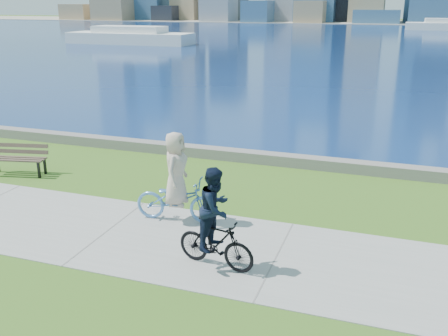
# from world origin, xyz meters

# --- Properties ---
(ground) EXTENTS (320.00, 320.00, 0.00)m
(ground) POSITION_xyz_m (0.00, 0.00, 0.00)
(ground) COLOR #335B18
(ground) RESTS_ON ground
(concrete_path) EXTENTS (80.00, 3.50, 0.02)m
(concrete_path) POSITION_xyz_m (0.00, 0.00, 0.01)
(concrete_path) COLOR gray
(concrete_path) RESTS_ON ground
(seawall) EXTENTS (90.00, 0.50, 0.35)m
(seawall) POSITION_xyz_m (0.00, 6.20, 0.17)
(seawall) COLOR slate
(seawall) RESTS_ON ground
(bay_water) EXTENTS (320.00, 131.00, 0.01)m
(bay_water) POSITION_xyz_m (0.00, 72.00, 0.00)
(bay_water) COLOR navy
(bay_water) RESTS_ON ground
(far_shore) EXTENTS (320.00, 30.00, 0.12)m
(far_shore) POSITION_xyz_m (0.00, 130.00, 0.06)
(far_shore) COLOR gray
(far_shore) RESTS_ON ground
(ferry_near) EXTENTS (16.01, 4.58, 2.17)m
(ferry_near) POSITION_xyz_m (-26.27, 48.23, 0.90)
(ferry_near) COLOR white
(ferry_near) RESTS_ON ground
(park_bench) EXTENTS (1.86, 0.97, 0.91)m
(park_bench) POSITION_xyz_m (-4.75, 2.68, 0.56)
(park_bench) COLOR black
(park_bench) RESTS_ON ground
(cyclist_woman) EXTENTS (0.91, 2.10, 2.21)m
(cyclist_woman) POSITION_xyz_m (1.30, 1.04, 0.84)
(cyclist_woman) COLOR #538ACB
(cyclist_woman) RESTS_ON ground
(cyclist_man) EXTENTS (0.77, 1.74, 2.09)m
(cyclist_man) POSITION_xyz_m (2.94, -0.74, 0.90)
(cyclist_man) COLOR black
(cyclist_man) RESTS_ON ground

